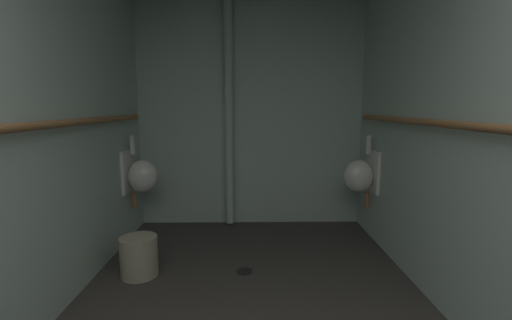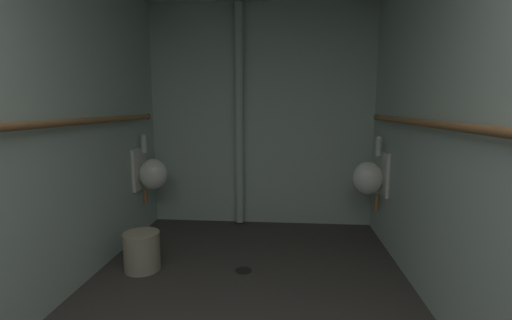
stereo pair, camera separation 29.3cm
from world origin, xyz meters
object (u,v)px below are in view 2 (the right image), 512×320
object	(u,v)px
urinal_left_mid	(151,173)
standpipe_back_wall	(239,117)
urinal_right_mid	(370,177)
waste_bin	(142,251)
floor_drain	(243,270)

from	to	relation	value
urinal_left_mid	standpipe_back_wall	xyz separation A→B (m)	(0.89, 0.42, 0.58)
urinal_right_mid	waste_bin	distance (m)	2.26
urinal_right_mid	waste_bin	world-z (taller)	urinal_right_mid
urinal_left_mid	waste_bin	size ratio (longest dim) A/B	2.31
urinal_left_mid	urinal_right_mid	size ratio (longest dim) A/B	1.00
urinal_left_mid	urinal_right_mid	world-z (taller)	same
urinal_left_mid	floor_drain	distance (m)	1.49
standpipe_back_wall	floor_drain	size ratio (longest dim) A/B	17.66
standpipe_back_wall	waste_bin	distance (m)	1.80
floor_drain	waste_bin	xyz separation A→B (m)	(-0.86, -0.05, 0.16)
urinal_left_mid	standpipe_back_wall	world-z (taller)	standpipe_back_wall
urinal_right_mid	standpipe_back_wall	bearing A→B (deg)	161.89
standpipe_back_wall	floor_drain	world-z (taller)	standpipe_back_wall
standpipe_back_wall	waste_bin	xyz separation A→B (m)	(-0.67, -1.25, -1.10)
urinal_right_mid	waste_bin	bearing A→B (deg)	-158.63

